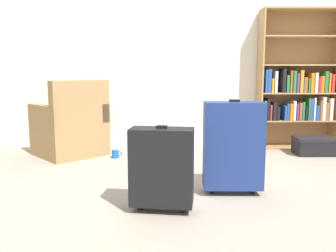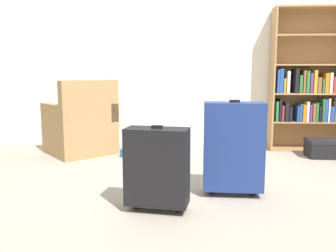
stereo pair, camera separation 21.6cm
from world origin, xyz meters
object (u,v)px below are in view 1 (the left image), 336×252
object	(u,v)px
bookshelf	(297,87)
suitcase_black	(162,167)
storage_box	(314,145)
suitcase_navy_blue	(233,145)
mug	(116,154)
armchair	(71,129)

from	to	relation	value
bookshelf	suitcase_black	distance (m)	2.84
storage_box	suitcase_navy_blue	distance (m)	1.89
storage_box	suitcase_navy_blue	xyz separation A→B (m)	(-1.26, -1.37, 0.29)
storage_box	mug	bearing A→B (deg)	-176.58
armchair	suitcase_black	bearing A→B (deg)	-58.01
storage_box	bookshelf	bearing A→B (deg)	100.27
armchair	mug	distance (m)	0.63
bookshelf	suitcase_black	world-z (taller)	bookshelf
suitcase_black	suitcase_navy_blue	size ratio (longest dim) A/B	0.80
bookshelf	suitcase_navy_blue	xyz separation A→B (m)	(-1.19, -1.80, -0.41)
mug	suitcase_black	xyz separation A→B (m)	(0.55, -1.60, 0.28)
bookshelf	mug	size ratio (longest dim) A/B	14.89
mug	suitcase_navy_blue	distance (m)	1.70
storage_box	suitcase_navy_blue	size ratio (longest dim) A/B	0.59
armchair	storage_box	distance (m)	2.94
storage_box	suitcase_black	world-z (taller)	suitcase_black
storage_box	suitcase_black	xyz separation A→B (m)	(-1.84, -1.74, 0.21)
armchair	mug	xyz separation A→B (m)	(0.55, -0.15, -0.27)
mug	storage_box	xyz separation A→B (m)	(2.39, 0.14, 0.06)
armchair	mug	size ratio (longest dim) A/B	8.24
bookshelf	storage_box	bearing A→B (deg)	-79.73
armchair	storage_box	size ratio (longest dim) A/B	2.17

